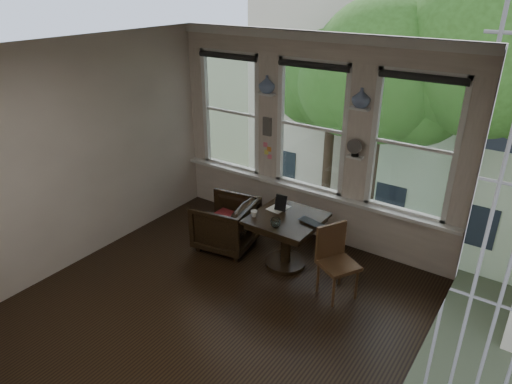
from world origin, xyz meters
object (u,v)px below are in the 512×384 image
Objects in this scene: table at (286,241)px; laptop at (308,224)px; mug at (254,214)px; armchair_left at (226,224)px; side_chair_right at (338,264)px.

table is 0.52m from laptop.
laptop is 3.85× the size of mug.
mug reaches higher than armchair_left.
mug is at bearing 65.53° from armchair_left.
laptop is at bearing 16.34° from mug.
armchair_left is 0.88× the size of side_chair_right.
side_chair_right is 0.65m from laptop.
armchair_left is at bearing 114.86° from side_chair_right.
laptop is at bearing 82.12° from armchair_left.
armchair_left is 8.94× the size of mug.
armchair_left is at bearing -166.45° from laptop.
armchair_left is 1.87m from side_chair_right.
side_chair_right is 10.10× the size of mug.
side_chair_right reaches higher than laptop.
mug is at bearing -152.17° from laptop.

